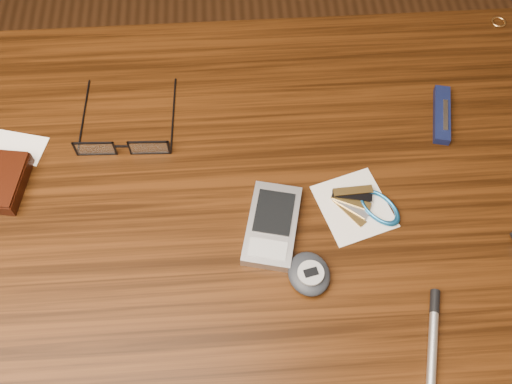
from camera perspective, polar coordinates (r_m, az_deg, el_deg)
ground at (r=1.45m, az=-2.35°, el=-16.11°), size 3.80×3.80×0.00m
desk at (r=0.84m, az=-3.94°, el=-5.39°), size 1.00×0.70×0.75m
eyeglasses at (r=0.81m, az=-13.17°, el=4.71°), size 0.14×0.14×0.03m
gold_ring at (r=1.03m, az=23.09°, el=15.36°), size 0.03×0.03×0.00m
pda_phone at (r=0.73m, az=1.64°, el=-3.32°), size 0.09×0.13×0.02m
pedometer at (r=0.70m, az=5.33°, el=-8.14°), size 0.06×0.07×0.02m
notepad_keys at (r=0.76m, az=10.96°, el=-1.37°), size 0.12×0.12×0.01m
pocket_knife at (r=0.87m, az=18.09°, el=7.38°), size 0.04×0.10×0.01m
silver_pen at (r=0.71m, az=17.29°, el=-13.60°), size 0.05×0.13×0.01m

